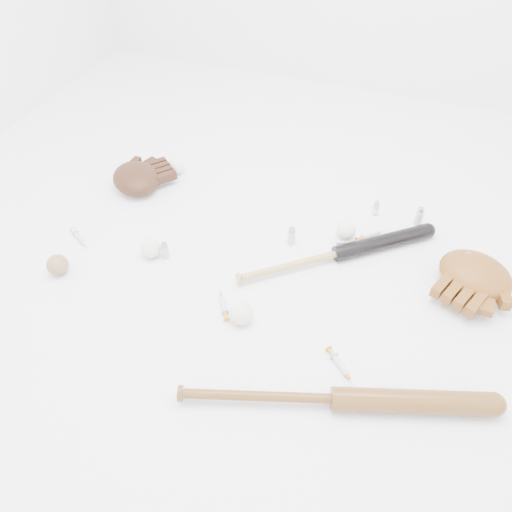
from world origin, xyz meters
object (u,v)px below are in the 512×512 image
(bat_dark, at_px, (337,254))
(pedestal, at_px, (344,240))
(bat_wood, at_px, (335,399))
(glove_dark, at_px, (136,178))

(bat_dark, distance_m, pedestal, 0.09)
(bat_wood, height_order, pedestal, bat_wood)
(bat_dark, relative_size, bat_wood, 0.87)
(bat_wood, xyz_separation_m, glove_dark, (-1.02, 0.70, 0.01))
(bat_dark, xyz_separation_m, glove_dark, (-0.89, 0.13, 0.02))
(bat_wood, height_order, glove_dark, glove_dark)
(bat_dark, distance_m, glove_dark, 0.90)
(bat_dark, distance_m, bat_wood, 0.58)
(bat_wood, bearing_deg, glove_dark, 127.75)
(pedestal, bearing_deg, glove_dark, 177.28)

